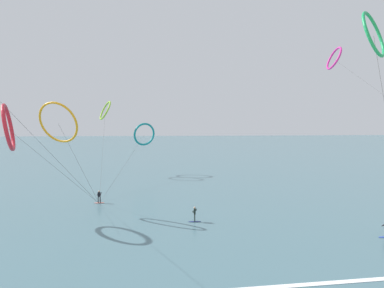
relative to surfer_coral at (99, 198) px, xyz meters
The scene contains 10 objects.
sea_water 72.92m from the surfer_coral, 80.84° to the left, with size 400.00×200.00×0.08m, color #476B75.
surfer_coral is the anchor object (origin of this frame).
surfer_navy 15.28m from the surfer_coral, 37.25° to the right, with size 1.40×0.59×1.70m.
kite_crimson 14.70m from the surfer_coral, 136.20° to the right, with size 9.38×10.36×13.12m.
kite_amber 11.62m from the surfer_coral, 131.36° to the right, with size 6.62×6.23×13.46m.
kite_teal 25.67m from the surfer_coral, 79.52° to the left, with size 6.80×25.88×10.53m.
kite_lime 27.04m from the surfer_coral, 97.68° to the left, with size 5.10×26.37×14.95m.
kite_emerald 36.56m from the surfer_coral, 36.51° to the right, with size 3.98×4.85×20.16m.
kite_magenta 45.62m from the surfer_coral, 18.47° to the left, with size 3.53×42.68×23.97m.
wave_crest_far 31.51m from the surfer_coral, 49.60° to the right, with size 18.68×0.50×0.12m, color white.
Camera 1 is at (-2.36, -13.40, 11.54)m, focal length 32.18 mm.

